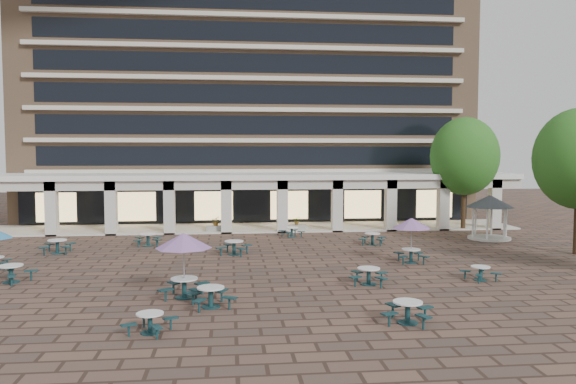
% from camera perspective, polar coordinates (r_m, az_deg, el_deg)
% --- Properties ---
extents(ground, '(120.00, 120.00, 0.00)m').
position_cam_1_polar(ground, '(30.50, -2.38, -7.44)').
color(ground, brown).
rests_on(ground, ground).
extents(apartment_building, '(40.00, 15.50, 25.20)m').
position_cam_1_polar(apartment_building, '(55.72, -4.08, 10.74)').
color(apartment_building, '#927152').
rests_on(apartment_building, ground).
extents(retail_arcade, '(42.00, 6.60, 4.40)m').
position_cam_1_polar(retail_arcade, '(44.78, -3.57, 0.09)').
color(retail_arcade, white).
rests_on(retail_arcade, ground).
extents(picnic_table_0, '(2.26, 2.26, 0.83)m').
position_cam_1_polar(picnic_table_0, '(29.42, -26.33, -7.31)').
color(picnic_table_0, '#13383A').
rests_on(picnic_table_0, ground).
extents(picnic_table_1, '(1.86, 1.86, 0.69)m').
position_cam_1_polar(picnic_table_1, '(19.85, -13.84, -12.61)').
color(picnic_table_1, '#13383A').
rests_on(picnic_table_1, ground).
extents(picnic_table_2, '(2.16, 2.16, 0.79)m').
position_cam_1_polar(picnic_table_2, '(20.78, 12.06, -11.65)').
color(picnic_table_2, '#13383A').
rests_on(picnic_table_2, ground).
extents(picnic_table_3, '(2.07, 2.07, 0.78)m').
position_cam_1_polar(picnic_table_3, '(26.28, 8.20, -8.30)').
color(picnic_table_3, '#13383A').
rests_on(picnic_table_3, ground).
extents(picnic_table_5, '(2.11, 2.11, 0.81)m').
position_cam_1_polar(picnic_table_5, '(22.55, -7.85, -10.33)').
color(picnic_table_5, '#13383A').
rests_on(picnic_table_5, ground).
extents(picnic_table_6, '(2.35, 2.35, 2.72)m').
position_cam_1_polar(picnic_table_6, '(23.74, -10.55, -5.13)').
color(picnic_table_6, '#13383A').
rests_on(picnic_table_6, ground).
extents(picnic_table_7, '(1.75, 1.75, 0.68)m').
position_cam_1_polar(picnic_table_7, '(28.38, 18.97, -7.69)').
color(picnic_table_7, '#13383A').
rests_on(picnic_table_7, ground).
extents(picnic_table_8, '(1.96, 1.96, 0.84)m').
position_cam_1_polar(picnic_table_8, '(36.61, -22.39, -5.02)').
color(picnic_table_8, '#13383A').
rests_on(picnic_table_8, ground).
extents(picnic_table_9, '(2.23, 2.23, 0.84)m').
position_cam_1_polar(picnic_table_9, '(33.64, -5.51, -5.51)').
color(picnic_table_9, '#13383A').
rests_on(picnic_table_9, ground).
extents(picnic_table_10, '(2.07, 2.07, 0.77)m').
position_cam_1_polar(picnic_table_10, '(37.50, 8.57, -4.62)').
color(picnic_table_10, '#13383A').
rests_on(picnic_table_10, ground).
extents(picnic_table_11, '(2.13, 2.13, 2.46)m').
position_cam_1_polar(picnic_table_11, '(31.58, 12.43, -3.30)').
color(picnic_table_11, '#13383A').
rests_on(picnic_table_11, ground).
extents(picnic_table_12, '(1.91, 1.91, 0.80)m').
position_cam_1_polar(picnic_table_12, '(37.76, -14.04, -4.61)').
color(picnic_table_12, '#13383A').
rests_on(picnic_table_12, ground).
extents(picnic_table_13, '(1.89, 1.89, 0.71)m').
position_cam_1_polar(picnic_table_13, '(40.48, 0.38, -3.99)').
color(picnic_table_13, '#13383A').
rests_on(picnic_table_13, ground).
extents(gazebo, '(3.30, 3.30, 3.07)m').
position_cam_1_polar(gazebo, '(41.74, 19.82, -1.37)').
color(gazebo, beige).
rests_on(gazebo, ground).
extents(tree_east_c, '(5.31, 5.31, 8.84)m').
position_cam_1_polar(tree_east_c, '(46.02, 17.50, 3.48)').
color(tree_east_c, '#3B2B17').
rests_on(tree_east_c, ground).
extents(planter_left, '(1.50, 0.70, 1.24)m').
position_cam_1_polar(planter_left, '(43.11, -7.31, -3.44)').
color(planter_left, '#9C9C96').
rests_on(planter_left, ground).
extents(planter_right, '(1.50, 0.60, 1.14)m').
position_cam_1_polar(planter_right, '(43.42, 0.91, -3.46)').
color(planter_right, '#9C9C96').
rests_on(planter_right, ground).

